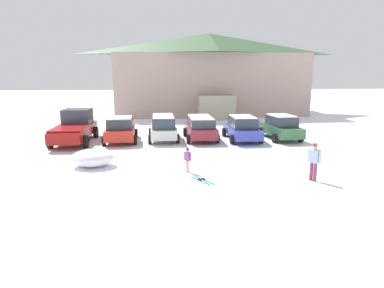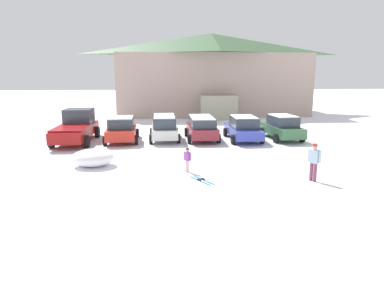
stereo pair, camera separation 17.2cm
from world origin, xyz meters
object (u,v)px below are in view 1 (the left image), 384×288
at_px(parked_silver_wagon, 163,127).
at_px(plowed_snow_pile, 92,158).
at_px(skier_adult_in_blue_parka, 314,160).
at_px(skier_child_in_purple_jacket, 188,159).
at_px(parked_maroon_van, 200,127).
at_px(parked_blue_hatchback, 242,128).
at_px(parked_green_coupe, 280,127).
at_px(ski_lodge, 209,74).
at_px(pickup_truck, 75,127).
at_px(parked_red_sedan, 120,129).
at_px(pair_of_skis, 202,180).

distance_m(parked_silver_wagon, plowed_snow_pile, 7.46).
bearing_deg(skier_adult_in_blue_parka, skier_child_in_purple_jacket, 161.86).
relative_size(parked_maroon_van, skier_adult_in_blue_parka, 2.64).
height_order(parked_silver_wagon, parked_blue_hatchback, parked_silver_wagon).
height_order(parked_green_coupe, skier_child_in_purple_jacket, parked_green_coupe).
relative_size(ski_lodge, parked_silver_wagon, 5.10).
bearing_deg(skier_adult_in_blue_parka, plowed_snow_pile, 162.59).
bearing_deg(skier_child_in_purple_jacket, parked_green_coupe, 46.93).
bearing_deg(pickup_truck, parked_blue_hatchback, -1.70).
relative_size(parked_red_sedan, parked_green_coupe, 0.96).
bearing_deg(parked_silver_wagon, parked_maroon_van, -1.13).
distance_m(parked_blue_hatchback, parked_green_coupe, 2.79).
height_order(parked_blue_hatchback, skier_child_in_purple_jacket, parked_blue_hatchback).
relative_size(parked_red_sedan, skier_child_in_purple_jacket, 3.63).
relative_size(pair_of_skis, plowed_snow_pile, 0.68).
distance_m(skier_adult_in_blue_parka, pair_of_skis, 4.96).
height_order(parked_silver_wagon, pair_of_skis, parked_silver_wagon).
xyz_separation_m(parked_green_coupe, pickup_truck, (-14.21, 0.19, 0.13)).
bearing_deg(parked_blue_hatchback, skier_adult_in_blue_parka, -83.51).
height_order(parked_maroon_van, skier_adult_in_blue_parka, skier_adult_in_blue_parka).
distance_m(parked_silver_wagon, pickup_truck, 5.96).
distance_m(parked_red_sedan, skier_adult_in_blue_parka, 13.32).
height_order(parked_green_coupe, pair_of_skis, parked_green_coupe).
bearing_deg(pair_of_skis, parked_red_sedan, 116.87).
height_order(pair_of_skis, plowed_snow_pile, plowed_snow_pile).
distance_m(ski_lodge, parked_green_coupe, 16.78).
relative_size(ski_lodge, parked_red_sedan, 4.99).
relative_size(skier_adult_in_blue_parka, plowed_snow_pile, 0.79).
relative_size(ski_lodge, pickup_truck, 3.69).
bearing_deg(pickup_truck, parked_silver_wagon, 1.21).
relative_size(parked_silver_wagon, parked_green_coupe, 0.94).
relative_size(parked_blue_hatchback, skier_adult_in_blue_parka, 2.73).
bearing_deg(parked_green_coupe, parked_blue_hatchback, -176.86).
height_order(parked_maroon_van, pair_of_skis, parked_maroon_van).
height_order(ski_lodge, parked_blue_hatchback, ski_lodge).
distance_m(parked_green_coupe, pickup_truck, 14.21).
xyz_separation_m(ski_lodge, parked_silver_wagon, (-5.25, -15.79, -3.55)).
relative_size(parked_green_coupe, pickup_truck, 0.77).
height_order(parked_red_sedan, parked_blue_hatchback, parked_red_sedan).
distance_m(ski_lodge, parked_red_sedan, 18.38).
distance_m(parked_silver_wagon, parked_maroon_van, 2.61).
bearing_deg(parked_maroon_van, skier_adult_in_blue_parka, -67.92).
bearing_deg(parked_blue_hatchback, ski_lodge, 90.75).
distance_m(ski_lodge, parked_silver_wagon, 17.02).
xyz_separation_m(parked_blue_hatchback, parked_green_coupe, (2.78, 0.15, 0.01)).
xyz_separation_m(parked_blue_hatchback, skier_child_in_purple_jacket, (-4.34, -7.47, -0.19)).
distance_m(parked_red_sedan, plowed_snow_pile, 6.30).
xyz_separation_m(ski_lodge, parked_maroon_van, (-2.65, -15.84, -3.59)).
bearing_deg(ski_lodge, pickup_truck, -125.16).
xyz_separation_m(parked_silver_wagon, skier_adult_in_blue_parka, (6.52, -9.70, 0.02)).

